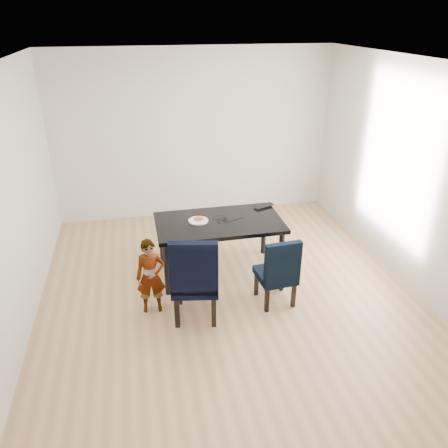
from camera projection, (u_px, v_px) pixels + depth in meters
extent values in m
cube|color=tan|center=(227.00, 293.00, 5.42)|extent=(4.50, 5.00, 0.01)
cube|color=white|center=(228.00, 61.00, 4.24)|extent=(4.50, 5.00, 0.01)
cube|color=silver|center=(194.00, 135.00, 7.03)|extent=(4.50, 0.01, 2.70)
cube|color=silver|center=(318.00, 341.00, 2.63)|extent=(4.50, 0.01, 2.70)
cube|color=white|center=(10.00, 208.00, 4.41)|extent=(0.01, 5.00, 2.70)
cube|color=silver|center=(410.00, 177.00, 5.25)|extent=(0.01, 5.00, 2.70)
cube|color=black|center=(219.00, 247.00, 5.70)|extent=(1.60, 0.90, 0.75)
cube|color=black|center=(195.00, 275.00, 4.80)|extent=(0.59, 0.61, 1.05)
cube|color=black|center=(276.00, 269.00, 5.08)|extent=(0.45, 0.47, 0.87)
imported|color=orange|center=(151.00, 276.00, 4.91)|extent=(0.34, 0.23, 0.91)
cylinder|color=white|center=(198.00, 221.00, 5.53)|extent=(0.27, 0.27, 0.01)
ellipsoid|color=#A26239|center=(199.00, 218.00, 5.51)|extent=(0.14, 0.09, 0.05)
imported|color=black|center=(262.00, 205.00, 5.96)|extent=(0.34, 0.28, 0.02)
torus|color=black|center=(223.00, 221.00, 5.52)|extent=(0.17, 0.17, 0.01)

